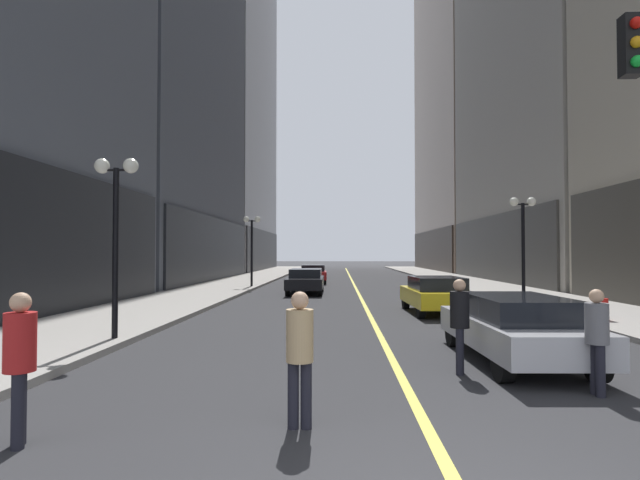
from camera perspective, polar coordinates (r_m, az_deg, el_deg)
The scene contains 19 objects.
ground_plane at distance 39.01m, azimuth 3.66°, elevation -4.67°, with size 200.00×200.00×0.00m, color #2D2D30.
sidewalk_left at distance 39.65m, azimuth -8.38°, elevation -4.50°, with size 4.50×78.00×0.15m, color #9E9991.
sidewalk_right at distance 40.10m, azimuth 15.57°, elevation -4.42°, with size 4.50×78.00×0.15m, color #9E9991.
lane_centre_stripe at distance 39.01m, azimuth 3.66°, elevation -4.66°, with size 0.16×70.00×0.01m, color #E5D64C.
building_left_mid at distance 45.05m, azimuth -19.22°, elevation 22.10°, with size 11.64×24.00×40.44m.
building_right_mid at distance 46.51m, azimuth 27.48°, elevation 22.12°, with size 14.06×24.00×41.48m.
building_right_far at distance 71.51m, azimuth 18.53°, elevation 19.62°, with size 15.29×26.00×55.81m.
car_silver at distance 10.92m, azimuth 20.95°, elevation -8.97°, with size 1.95×4.75×1.32m.
car_yellow at distance 18.79m, azimuth 12.82°, elevation -5.86°, with size 2.02×4.31×1.32m.
car_black at distance 27.41m, azimuth -1.61°, elevation -4.50°, with size 1.90×4.80×1.32m.
car_red at distance 36.79m, azimuth -0.79°, elevation -3.74°, with size 2.06×4.39×1.32m.
pedestrian_in_black_coat at distance 9.56m, azimuth 15.37°, elevation -8.48°, with size 0.41×0.41×1.70m.
pedestrian_in_grey_suit at distance 8.92m, azimuth 28.60°, elevation -9.21°, with size 0.35×0.35×1.61m.
pedestrian_in_red_jacket at distance 6.75m, azimuth -30.58°, elevation -11.15°, with size 0.46×0.46×1.72m.
pedestrian_in_tan_trench at distance 6.44m, azimuth -2.28°, elevation -12.04°, with size 0.36×0.36×1.69m.
street_lamp_left_near at distance 13.10m, azimuth -21.88°, elevation 3.42°, with size 1.06×0.36×4.43m.
street_lamp_left_far at distance 31.51m, azimuth -7.65°, elevation 0.51°, with size 1.06×0.36×4.43m.
street_lamp_right_mid at distance 22.21m, azimuth 21.78°, elevation 1.44°, with size 1.06×0.36×4.43m.
fire_hydrant_right at distance 17.69m, azimuth 29.15°, elevation -7.02°, with size 0.28×0.28×0.80m, color red.
Camera 1 is at (-1.10, -3.94, 2.16)m, focal length 28.58 mm.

